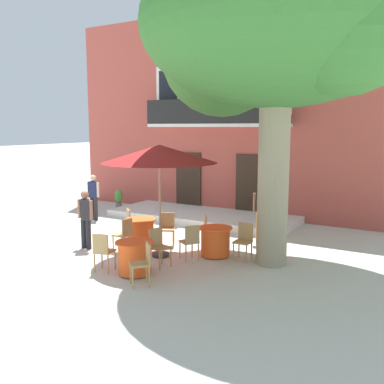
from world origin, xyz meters
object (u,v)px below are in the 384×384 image
cafe_umbrella (159,154)px  ground_planter_left (119,199)px  cafe_chair_near_tree_2 (132,222)px  cafe_chair_middle_1 (143,261)px  pedestrian_mid_plaza (262,211)px  cafe_chair_near_tree_1 (168,227)px  pedestrian_near_entrance (93,195)px  plane_tree (274,29)px  pedestrian_by_tree (85,216)px  cafe_chair_front_2 (244,239)px  cafe_chair_near_tree_0 (124,233)px  cafe_chair_middle_2 (159,245)px  cafe_chair_front_0 (209,229)px  cafe_table_middle (135,257)px  cafe_table_near_tree (140,232)px  cafe_table_front (215,241)px  cafe_chair_middle_0 (103,250)px  cafe_chair_front_1 (190,240)px

cafe_umbrella → ground_planter_left: bearing=139.3°
cafe_chair_near_tree_2 → ground_planter_left: cafe_chair_near_tree_2 is taller
cafe_chair_middle_1 → pedestrian_mid_plaza: bearing=78.6°
cafe_chair_near_tree_1 → pedestrian_near_entrance: bearing=160.5°
plane_tree → ground_planter_left: plane_tree is taller
ground_planter_left → pedestrian_by_tree: (2.78, -4.68, 0.43)m
plane_tree → cafe_chair_front_2: plane_tree is taller
cafe_chair_front_2 → cafe_chair_near_tree_0: bearing=-160.8°
cafe_chair_middle_2 → ground_planter_left: bearing=137.3°
cafe_chair_front_0 → cafe_table_middle: bearing=-98.6°
cafe_table_near_tree → cafe_chair_middle_2: (1.48, -1.24, 0.14)m
cafe_chair_front_0 → cafe_umbrella: cafe_umbrella is taller
cafe_chair_front_2 → cafe_umbrella: size_ratio=0.31×
cafe_chair_middle_2 → plane_tree: bearing=37.1°
cafe_umbrella → pedestrian_by_tree: size_ratio=1.82×
cafe_chair_middle_1 → cafe_table_near_tree: bearing=128.3°
cafe_table_front → cafe_chair_middle_2: bearing=-118.6°
cafe_chair_middle_2 → cafe_chair_near_tree_1: bearing=117.2°
cafe_chair_middle_0 → cafe_chair_middle_1: same height
cafe_chair_near_tree_0 → cafe_chair_middle_0: size_ratio=1.00×
cafe_table_near_tree → cafe_chair_near_tree_2: cafe_chair_near_tree_2 is taller
cafe_chair_near_tree_1 → cafe_chair_front_2: (2.38, -0.16, 0.00)m
cafe_chair_middle_2 → cafe_umbrella: 2.24m
cafe_table_middle → cafe_chair_middle_1: 0.77m
cafe_chair_front_2 → cafe_table_front: bearing=-172.8°
cafe_chair_middle_2 → cafe_table_front: (0.77, 1.42, -0.14)m
cafe_chair_near_tree_2 → ground_planter_left: 4.64m
cafe_chair_near_tree_2 → pedestrian_mid_plaza: bearing=23.3°
cafe_chair_near_tree_1 → cafe_chair_middle_2: same height
cafe_chair_near_tree_2 → ground_planter_left: (-3.27, 3.29, -0.06)m
cafe_table_middle → pedestrian_near_entrance: 6.23m
cafe_chair_middle_2 → cafe_umbrella: size_ratio=0.31×
cafe_table_near_tree → cafe_chair_near_tree_0: bearing=-86.7°
cafe_chair_near_tree_1 → pedestrian_near_entrance: pedestrian_near_entrance is taller
cafe_table_middle → cafe_chair_front_0: cafe_chair_front_0 is taller
cafe_table_near_tree → cafe_chair_near_tree_0: (0.04, -0.75, 0.14)m
cafe_table_near_tree → cafe_chair_front_1: (1.91, -0.49, 0.14)m
ground_planter_left → cafe_chair_near_tree_0: bearing=-48.6°
cafe_table_near_tree → cafe_chair_front_2: size_ratio=0.95×
cafe_table_front → cafe_chair_front_0: cafe_chair_front_0 is taller
cafe_table_near_tree → cafe_chair_front_0: size_ratio=0.95×
ground_planter_left → pedestrian_by_tree: bearing=-59.3°
cafe_chair_near_tree_2 → cafe_chair_middle_2: size_ratio=1.00×
cafe_table_near_tree → cafe_chair_front_0: cafe_chair_front_0 is taller
cafe_table_near_tree → cafe_chair_near_tree_1: bearing=35.2°
plane_tree → cafe_chair_near_tree_1: 5.79m
cafe_chair_front_2 → ground_planter_left: (-6.89, 3.44, -0.06)m
cafe_chair_middle_0 → pedestrian_by_tree: 2.19m
pedestrian_near_entrance → pedestrian_by_tree: 3.72m
cafe_table_near_tree → cafe_chair_middle_1: cafe_chair_middle_1 is taller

